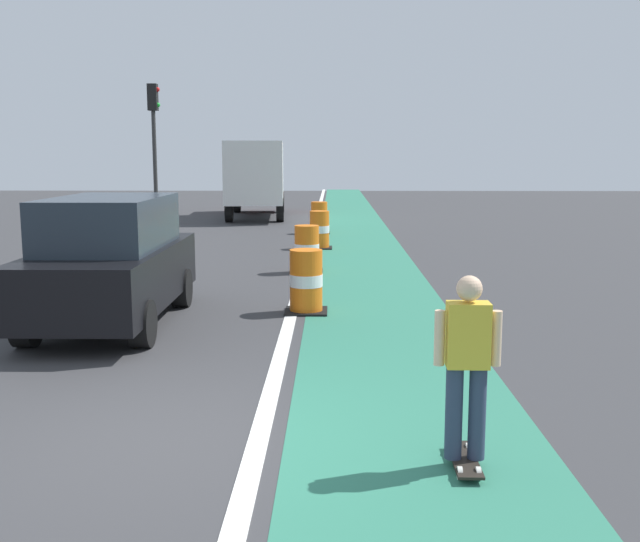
{
  "coord_description": "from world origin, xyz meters",
  "views": [
    {
      "loc": [
        1.6,
        -6.7,
        2.69
      ],
      "look_at": [
        1.43,
        3.48,
        1.1
      ],
      "focal_mm": 41.83,
      "sensor_mm": 36.0,
      "label": 1
    }
  ],
  "objects_px": {
    "parked_suv_nearest": "(111,261)",
    "traffic_barrel_front": "(306,282)",
    "traffic_light_corner": "(154,131)",
    "traffic_barrel_far": "(319,218)",
    "pedestrian_crossing": "(117,220)",
    "traffic_barrel_mid": "(307,250)",
    "skateboarder_on_lane": "(467,365)",
    "delivery_truck_down_block": "(256,175)",
    "traffic_barrel_back": "(319,230)"
  },
  "relations": [
    {
      "from": "parked_suv_nearest",
      "to": "traffic_barrel_front",
      "type": "bearing_deg",
      "value": 17.83
    },
    {
      "from": "traffic_light_corner",
      "to": "traffic_barrel_front",
      "type": "bearing_deg",
      "value": -66.97
    },
    {
      "from": "traffic_barrel_far",
      "to": "pedestrian_crossing",
      "type": "relative_size",
      "value": 0.68
    },
    {
      "from": "traffic_light_corner",
      "to": "pedestrian_crossing",
      "type": "distance_m",
      "value": 5.76
    },
    {
      "from": "parked_suv_nearest",
      "to": "traffic_barrel_mid",
      "type": "height_order",
      "value": "parked_suv_nearest"
    },
    {
      "from": "parked_suv_nearest",
      "to": "traffic_light_corner",
      "type": "xyz_separation_m",
      "value": [
        -2.69,
        14.49,
        2.47
      ]
    },
    {
      "from": "skateboarder_on_lane",
      "to": "traffic_barrel_front",
      "type": "distance_m",
      "value": 6.62
    },
    {
      "from": "delivery_truck_down_block",
      "to": "traffic_barrel_far",
      "type": "bearing_deg",
      "value": -66.89
    },
    {
      "from": "traffic_barrel_mid",
      "to": "delivery_truck_down_block",
      "type": "bearing_deg",
      "value": 100.02
    },
    {
      "from": "delivery_truck_down_block",
      "to": "pedestrian_crossing",
      "type": "bearing_deg",
      "value": -103.86
    },
    {
      "from": "parked_suv_nearest",
      "to": "traffic_barrel_back",
      "type": "relative_size",
      "value": 4.23
    },
    {
      "from": "skateboarder_on_lane",
      "to": "pedestrian_crossing",
      "type": "xyz_separation_m",
      "value": [
        -7.27,
        14.79,
        -0.05
      ]
    },
    {
      "from": "skateboarder_on_lane",
      "to": "delivery_truck_down_block",
      "type": "height_order",
      "value": "delivery_truck_down_block"
    },
    {
      "from": "skateboarder_on_lane",
      "to": "delivery_truck_down_block",
      "type": "bearing_deg",
      "value": 99.67
    },
    {
      "from": "traffic_barrel_mid",
      "to": "delivery_truck_down_block",
      "type": "height_order",
      "value": "delivery_truck_down_block"
    },
    {
      "from": "parked_suv_nearest",
      "to": "traffic_light_corner",
      "type": "height_order",
      "value": "traffic_light_corner"
    },
    {
      "from": "delivery_truck_down_block",
      "to": "pedestrian_crossing",
      "type": "relative_size",
      "value": 4.8
    },
    {
      "from": "skateboarder_on_lane",
      "to": "delivery_truck_down_block",
      "type": "relative_size",
      "value": 0.22
    },
    {
      "from": "traffic_barrel_back",
      "to": "pedestrian_crossing",
      "type": "bearing_deg",
      "value": -174.81
    },
    {
      "from": "traffic_barrel_back",
      "to": "delivery_truck_down_block",
      "type": "height_order",
      "value": "delivery_truck_down_block"
    },
    {
      "from": "traffic_barrel_front",
      "to": "traffic_barrel_back",
      "type": "bearing_deg",
      "value": 89.54
    },
    {
      "from": "traffic_barrel_front",
      "to": "delivery_truck_down_block",
      "type": "height_order",
      "value": "delivery_truck_down_block"
    },
    {
      "from": "traffic_barrel_mid",
      "to": "traffic_barrel_far",
      "type": "bearing_deg",
      "value": 89.17
    },
    {
      "from": "traffic_barrel_far",
      "to": "pedestrian_crossing",
      "type": "height_order",
      "value": "pedestrian_crossing"
    },
    {
      "from": "pedestrian_crossing",
      "to": "traffic_barrel_mid",
      "type": "bearing_deg",
      "value": -35.67
    },
    {
      "from": "traffic_barrel_mid",
      "to": "traffic_barrel_back",
      "type": "bearing_deg",
      "value": 87.29
    },
    {
      "from": "traffic_barrel_back",
      "to": "traffic_barrel_mid",
      "type": "bearing_deg",
      "value": -92.71
    },
    {
      "from": "traffic_barrel_back",
      "to": "traffic_barrel_far",
      "type": "xyz_separation_m",
      "value": [
        -0.09,
        4.21,
        0.0
      ]
    },
    {
      "from": "skateboarder_on_lane",
      "to": "traffic_light_corner",
      "type": "bearing_deg",
      "value": 110.25
    },
    {
      "from": "traffic_barrel_back",
      "to": "delivery_truck_down_block",
      "type": "bearing_deg",
      "value": 105.07
    },
    {
      "from": "traffic_barrel_back",
      "to": "skateboarder_on_lane",
      "type": "bearing_deg",
      "value": -84.28
    },
    {
      "from": "skateboarder_on_lane",
      "to": "traffic_barrel_front",
      "type": "bearing_deg",
      "value": 104.06
    },
    {
      "from": "parked_suv_nearest",
      "to": "traffic_barrel_far",
      "type": "xyz_separation_m",
      "value": [
        3.04,
        14.09,
        -0.5
      ]
    },
    {
      "from": "traffic_barrel_mid",
      "to": "pedestrian_crossing",
      "type": "height_order",
      "value": "pedestrian_crossing"
    },
    {
      "from": "skateboarder_on_lane",
      "to": "pedestrian_crossing",
      "type": "height_order",
      "value": "skateboarder_on_lane"
    },
    {
      "from": "traffic_barrel_front",
      "to": "traffic_barrel_mid",
      "type": "bearing_deg",
      "value": 91.84
    },
    {
      "from": "traffic_barrel_mid",
      "to": "parked_suv_nearest",
      "type": "bearing_deg",
      "value": -118.35
    },
    {
      "from": "delivery_truck_down_block",
      "to": "pedestrian_crossing",
      "type": "distance_m",
      "value": 11.77
    },
    {
      "from": "traffic_barrel_back",
      "to": "traffic_barrel_far",
      "type": "bearing_deg",
      "value": 91.18
    },
    {
      "from": "traffic_barrel_mid",
      "to": "traffic_barrel_back",
      "type": "xyz_separation_m",
      "value": [
        0.21,
        4.48,
        0.0
      ]
    },
    {
      "from": "traffic_light_corner",
      "to": "traffic_barrel_far",
      "type": "bearing_deg",
      "value": -3.92
    },
    {
      "from": "traffic_barrel_back",
      "to": "delivery_truck_down_block",
      "type": "distance_m",
      "value": 11.33
    },
    {
      "from": "traffic_barrel_mid",
      "to": "delivery_truck_down_block",
      "type": "distance_m",
      "value": 15.64
    },
    {
      "from": "traffic_barrel_front",
      "to": "pedestrian_crossing",
      "type": "relative_size",
      "value": 0.68
    },
    {
      "from": "parked_suv_nearest",
      "to": "traffic_barrel_front",
      "type": "xyz_separation_m",
      "value": [
        3.05,
        0.98,
        -0.5
      ]
    },
    {
      "from": "traffic_barrel_mid",
      "to": "traffic_light_corner",
      "type": "distance_m",
      "value": 11.08
    },
    {
      "from": "parked_suv_nearest",
      "to": "traffic_barrel_far",
      "type": "bearing_deg",
      "value": 77.84
    },
    {
      "from": "traffic_barrel_mid",
      "to": "traffic_barrel_back",
      "type": "relative_size",
      "value": 1.0
    },
    {
      "from": "parked_suv_nearest",
      "to": "traffic_barrel_back",
      "type": "distance_m",
      "value": 10.38
    },
    {
      "from": "parked_suv_nearest",
      "to": "traffic_barrel_front",
      "type": "height_order",
      "value": "parked_suv_nearest"
    }
  ]
}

